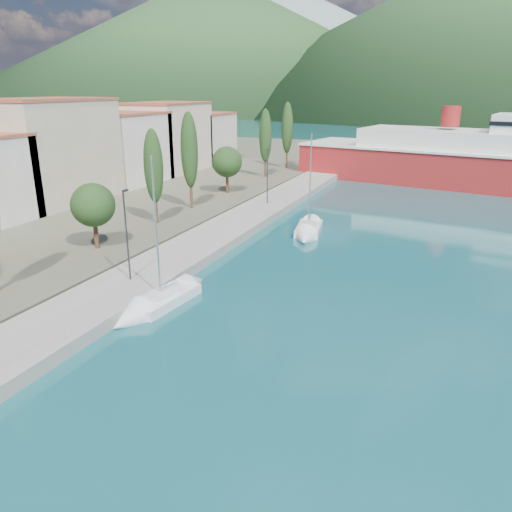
% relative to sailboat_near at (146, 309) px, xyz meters
% --- Properties ---
extents(ground, '(1400.00, 1400.00, 0.00)m').
position_rel_sailboat_near_xyz_m(ground, '(5.91, 109.14, -0.28)').
color(ground, '#16545B').
extents(quay, '(5.00, 88.00, 0.80)m').
position_rel_sailboat_near_xyz_m(quay, '(-3.09, 15.14, 0.12)').
color(quay, gray).
rests_on(quay, ground).
extents(town_buildings, '(9.20, 69.20, 11.30)m').
position_rel_sailboat_near_xyz_m(town_buildings, '(-26.09, 26.04, 5.29)').
color(town_buildings, beige).
rests_on(town_buildings, land_strip).
extents(tree_row, '(3.70, 64.12, 10.32)m').
position_rel_sailboat_near_xyz_m(tree_row, '(-9.96, 21.39, 5.47)').
color(tree_row, '#47301E').
rests_on(tree_row, land_strip).
extents(lamp_posts, '(0.15, 45.97, 6.06)m').
position_rel_sailboat_near_xyz_m(lamp_posts, '(-3.09, 4.41, 3.80)').
color(lamp_posts, '#2D2D33').
rests_on(lamp_posts, quay).
extents(sailboat_near, '(2.90, 7.31, 10.23)m').
position_rel_sailboat_near_xyz_m(sailboat_near, '(0.00, 0.00, 0.00)').
color(sailboat_near, silver).
rests_on(sailboat_near, ground).
extents(sailboat_mid, '(3.37, 7.13, 10.06)m').
position_rel_sailboat_near_xyz_m(sailboat_mid, '(4.14, 19.50, 0.01)').
color(sailboat_mid, silver).
rests_on(sailboat_mid, ground).
extents(ferry, '(57.96, 21.82, 11.27)m').
position_rel_sailboat_near_xyz_m(ferry, '(22.04, 51.99, 3.15)').
color(ferry, maroon).
rests_on(ferry, ground).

